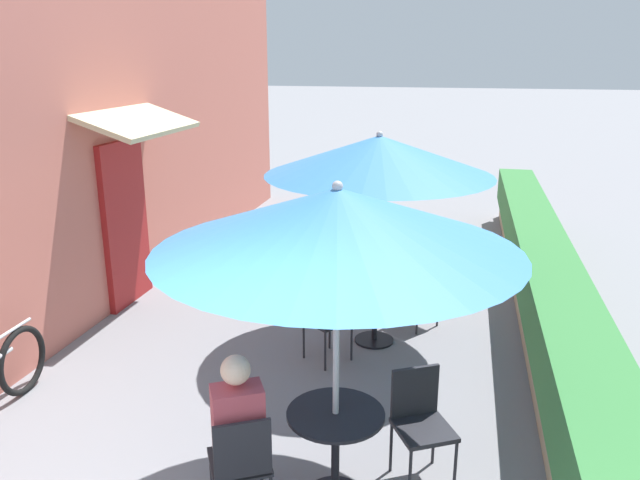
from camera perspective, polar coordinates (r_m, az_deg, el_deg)
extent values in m
cube|color=#C66B5B|center=(8.68, -17.01, 9.16)|extent=(0.24, 11.39, 4.20)
cube|color=maroon|center=(8.31, -17.35, 1.43)|extent=(0.08, 0.96, 2.10)
cube|color=beige|center=(7.93, -16.20, 10.40)|extent=(0.78, 1.80, 0.30)
cube|color=tan|center=(8.00, 19.35, -5.61)|extent=(0.44, 10.39, 0.45)
cube|color=#387A3D|center=(7.83, 19.70, -2.18)|extent=(0.60, 9.87, 0.56)
cylinder|color=black|center=(4.74, 1.41, -19.15)|extent=(0.06, 0.06, 0.69)
cylinder|color=black|center=(4.54, 1.44, -15.63)|extent=(0.70, 0.70, 0.02)
cylinder|color=#B7B7BC|center=(4.33, 1.48, -10.76)|extent=(0.04, 0.04, 2.27)
cone|color=#387ABC|center=(3.97, 1.59, 1.87)|extent=(2.41, 2.41, 0.41)
sphere|color=#B7B7BC|center=(3.92, 1.61, 4.94)|extent=(0.07, 0.07, 0.07)
cube|color=#232328|center=(4.56, -7.37, -19.46)|extent=(0.54, 0.54, 0.04)
cube|color=#232328|center=(4.29, -7.08, -18.61)|extent=(0.35, 0.21, 0.42)
cylinder|color=#232328|center=(4.86, -5.38, -20.11)|extent=(0.02, 0.02, 0.45)
cylinder|color=#232328|center=(4.83, -9.87, -20.62)|extent=(0.02, 0.02, 0.45)
cylinder|color=#23232D|center=(4.84, -6.63, -20.17)|extent=(0.11, 0.11, 0.47)
cylinder|color=#23232D|center=(4.83, -8.62, -20.40)|extent=(0.11, 0.11, 0.47)
cube|color=#23232D|center=(4.59, -7.59, -18.00)|extent=(0.44, 0.46, 0.12)
cube|color=#AD424C|center=(4.36, -7.50, -16.10)|extent=(0.40, 0.36, 0.50)
sphere|color=beige|center=(4.19, -7.73, -11.69)|extent=(0.20, 0.20, 0.20)
cube|color=#232328|center=(4.90, 9.47, -16.74)|extent=(0.54, 0.54, 0.04)
cube|color=#232328|center=(4.93, 8.66, -13.59)|extent=(0.35, 0.21, 0.42)
cylinder|color=#232328|center=(4.83, 8.24, -20.48)|extent=(0.02, 0.02, 0.45)
cylinder|color=#232328|center=(4.97, 12.27, -19.55)|extent=(0.02, 0.02, 0.45)
cylinder|color=#232328|center=(5.10, 6.52, -18.19)|extent=(0.02, 0.02, 0.45)
cylinder|color=#232328|center=(5.23, 10.35, -17.40)|extent=(0.02, 0.02, 0.45)
cylinder|color=black|center=(7.19, 4.96, -9.09)|extent=(0.44, 0.44, 0.02)
cylinder|color=black|center=(7.04, 5.03, -6.56)|extent=(0.06, 0.06, 0.69)
cylinder|color=black|center=(6.92, 5.11, -3.94)|extent=(0.70, 0.70, 0.02)
cylinder|color=#B7B7BC|center=(6.77, 5.20, -0.50)|extent=(0.04, 0.04, 2.27)
cone|color=#387ABC|center=(6.55, 5.42, 7.71)|extent=(2.41, 2.41, 0.41)
sphere|color=#B7B7BC|center=(6.52, 5.48, 9.59)|extent=(0.07, 0.07, 0.07)
cube|color=#232328|center=(7.47, 8.87, -4.54)|extent=(0.56, 0.56, 0.04)
cube|color=#232328|center=(7.52, 7.90, -2.66)|extent=(0.26, 0.32, 0.42)
cylinder|color=#232328|center=(7.32, 8.88, -6.90)|extent=(0.02, 0.02, 0.45)
cylinder|color=#232328|center=(7.57, 10.73, -6.17)|extent=(0.02, 0.02, 0.45)
cylinder|color=#232328|center=(7.55, 6.85, -6.08)|extent=(0.02, 0.02, 0.45)
cylinder|color=#232328|center=(7.79, 8.71, -5.41)|extent=(0.02, 0.02, 0.45)
cube|color=#232328|center=(6.58, 0.70, -7.34)|extent=(0.56, 0.56, 0.04)
cube|color=#232328|center=(6.37, 1.78, -6.14)|extent=(0.26, 0.32, 0.42)
cylinder|color=#232328|center=(6.91, 0.89, -8.19)|extent=(0.02, 0.02, 0.45)
cylinder|color=#232328|center=(6.70, -1.50, -9.00)|extent=(0.02, 0.02, 0.45)
cylinder|color=#232328|center=(6.66, 2.90, -9.19)|extent=(0.02, 0.02, 0.45)
cylinder|color=#232328|center=(6.45, 0.48, -10.08)|extent=(0.02, 0.02, 0.45)
cylinder|color=teal|center=(6.88, 5.99, -3.56)|extent=(0.07, 0.07, 0.09)
torus|color=black|center=(6.66, -25.57, -9.91)|extent=(0.08, 0.67, 0.67)
cylinder|color=silver|center=(6.49, -26.18, -7.29)|extent=(0.04, 0.46, 0.03)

